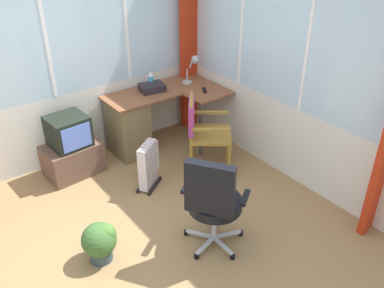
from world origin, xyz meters
TOP-DOWN VIEW (x-y plane):
  - ground at (0.00, 0.00)m, footprint 4.93×4.86m
  - north_window_panel at (0.00, 1.96)m, footprint 3.93×0.07m
  - east_window_panel at (2.00, 0.00)m, footprint 0.07×3.86m
  - curtain_corner at (1.87, 1.83)m, footprint 0.32×0.10m
  - desk at (0.82, 1.62)m, footprint 1.45×0.92m
  - desk_lamp at (1.73, 1.56)m, footprint 0.23×0.20m
  - tv_remote at (1.66, 1.26)m, footprint 0.12×0.15m
  - spray_bottle at (1.18, 1.75)m, footprint 0.06×0.06m
  - paper_tray at (1.13, 1.66)m, footprint 0.33×0.28m
  - wooden_armchair at (1.24, 0.80)m, footprint 0.67×0.67m
  - office_chair at (0.49, -0.34)m, footprint 0.60×0.61m
  - tv_on_stand at (-0.03, 1.62)m, footprint 0.67×0.49m
  - space_heater at (0.56, 0.86)m, footprint 0.39×0.34m
  - potted_plant at (-0.40, 0.14)m, footprint 0.32×0.32m

SIDE VIEW (x-z plane):
  - ground at x=0.00m, z-range -0.06..0.00m
  - potted_plant at x=-0.40m, z-range 0.02..0.41m
  - space_heater at x=0.56m, z-range 0.00..0.55m
  - tv_on_stand at x=-0.03m, z-range -0.05..0.70m
  - desk at x=0.82m, z-range 0.04..0.79m
  - office_chair at x=0.49m, z-range 0.06..1.06m
  - wooden_armchair at x=1.24m, z-range 0.13..1.05m
  - tv_remote at x=1.66m, z-range 0.75..0.77m
  - paper_tray at x=1.13m, z-range 0.75..0.84m
  - spray_bottle at x=1.18m, z-range 0.75..0.96m
  - desk_lamp at x=1.73m, z-range 0.81..1.18m
  - curtain_corner at x=1.87m, z-range 0.00..2.70m
  - north_window_panel at x=0.00m, z-range 0.00..2.80m
  - east_window_panel at x=2.00m, z-range 0.00..2.80m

